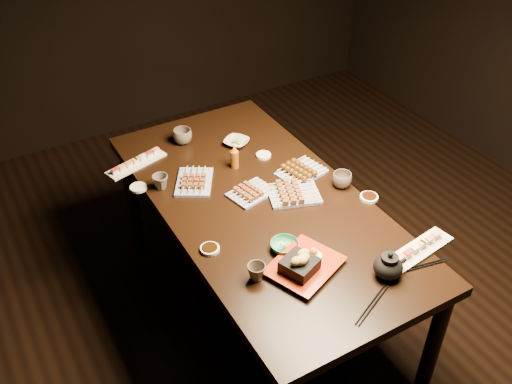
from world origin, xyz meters
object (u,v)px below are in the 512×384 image
sushi_platter_far (136,161)px  teacup_far_left (160,182)px  dining_table (261,258)px  tempura_tray (305,259)px  teacup_near_left (256,272)px  yakitori_plate_center (251,190)px  condiment_bottle (235,157)px  edamame_bowl_green (284,246)px  teacup_mid_right (342,180)px  teapot (389,264)px  yakitori_plate_left (194,178)px  teacup_far_right (183,136)px  sushi_platter_near (418,248)px  edamame_bowl_cream (236,142)px  yakitori_plate_right (294,191)px

sushi_platter_far → teacup_far_left: teacup_far_left is taller
dining_table → teacup_far_left: (-0.37, 0.33, 0.41)m
tempura_tray → teacup_near_left: size_ratio=3.86×
yakitori_plate_center → teacup_near_left: size_ratio=2.73×
dining_table → condiment_bottle: bearing=73.2°
edamame_bowl_green → teacup_mid_right: bearing=26.8°
sushi_platter_far → teapot: bearing=99.1°
yakitori_plate_center → yakitori_plate_left: (-0.20, 0.22, 0.00)m
teacup_far_left → yakitori_plate_left: bearing=-16.8°
teacup_near_left → teacup_mid_right: bearing=26.3°
teacup_mid_right → teapot: (-0.21, -0.58, 0.02)m
tempura_tray → teacup_far_right: bearing=70.1°
yakitori_plate_left → edamame_bowl_green: yakitori_plate_left is taller
teacup_mid_right → sushi_platter_near: bearing=-90.0°
yakitori_plate_left → teacup_mid_right: size_ratio=2.46×
teacup_far_left → teapot: bearing=-60.6°
dining_table → tempura_tray: (-0.07, -0.48, 0.43)m
teacup_far_right → teacup_mid_right: bearing=-55.8°
tempura_tray → edamame_bowl_cream: bearing=56.2°
sushi_platter_far → teapot: 1.40m
yakitori_plate_right → dining_table: bearing=-177.7°
yakitori_plate_center → edamame_bowl_cream: size_ratio=1.61×
teacup_near_left → teacup_mid_right: teacup_mid_right is taller
dining_table → teacup_far_left: size_ratio=23.30×
yakitori_plate_left → sushi_platter_far: bearing=63.4°
sushi_platter_near → edamame_bowl_cream: sushi_platter_near is taller
teacup_far_right → teacup_near_left: bearing=-98.5°
dining_table → teacup_near_left: teacup_near_left is taller
sushi_platter_far → yakitori_plate_center: yakitori_plate_center is taller
yakitori_plate_left → edamame_bowl_cream: size_ratio=1.82×
edamame_bowl_green → teacup_far_left: (-0.29, 0.67, 0.02)m
sushi_platter_near → yakitori_plate_left: size_ratio=1.54×
yakitori_plate_right → tempura_tray: tempura_tray is taller
tempura_tray → teapot: 0.33m
dining_table → teacup_near_left: bearing=-134.9°
yakitori_plate_right → teacup_mid_right: size_ratio=2.52×
yakitori_plate_center → teacup_mid_right: teacup_mid_right is taller
yakitori_plate_right → teacup_far_right: (-0.26, 0.70, 0.01)m
teacup_mid_right → teacup_far_right: (-0.51, 0.75, 0.00)m
yakitori_plate_right → yakitori_plate_left: 0.50m
teapot → tempura_tray: bearing=154.2°
teacup_mid_right → teacup_far_right: 0.91m
yakitori_plate_left → teacup_far_right: 0.39m
teacup_mid_right → yakitori_plate_left: bearing=148.3°
sushi_platter_near → teacup_near_left: size_ratio=4.73×
teacup_far_left → sushi_platter_far: bearing=97.6°
sushi_platter_far → yakitori_plate_center: 0.65m
teacup_mid_right → sushi_platter_far: bearing=139.9°
sushi_platter_near → sushi_platter_far: sushi_platter_near is taller
sushi_platter_near → teapot: teapot is taller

